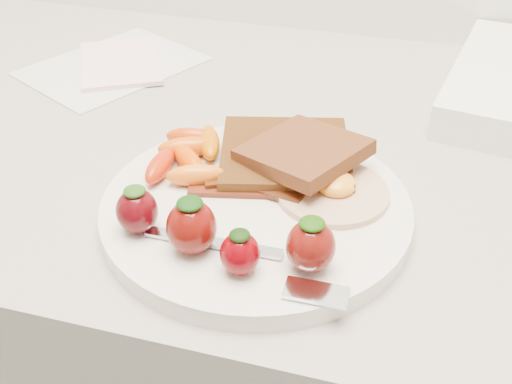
# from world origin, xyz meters

# --- Properties ---
(plate) EXTENTS (0.27, 0.27, 0.02)m
(plate) POSITION_xyz_m (0.01, 1.56, 0.91)
(plate) COLOR silver
(plate) RESTS_ON counter
(toast_lower) EXTENTS (0.15, 0.15, 0.01)m
(toast_lower) POSITION_xyz_m (0.02, 1.63, 0.93)
(toast_lower) COLOR #352006
(toast_lower) RESTS_ON plate
(toast_upper) EXTENTS (0.13, 0.13, 0.02)m
(toast_upper) POSITION_xyz_m (0.04, 1.61, 0.94)
(toast_upper) COLOR #3F1A0E
(toast_upper) RESTS_ON toast_lower
(fried_egg) EXTENTS (0.11, 0.11, 0.02)m
(fried_egg) POSITION_xyz_m (0.07, 1.58, 0.92)
(fried_egg) COLOR beige
(fried_egg) RESTS_ON plate
(bacon_strips) EXTENTS (0.11, 0.07, 0.01)m
(bacon_strips) POSITION_xyz_m (-0.00, 1.57, 0.92)
(bacon_strips) COLOR #430B02
(bacon_strips) RESTS_ON plate
(baby_carrots) EXTENTS (0.08, 0.11, 0.02)m
(baby_carrots) POSITION_xyz_m (-0.07, 1.60, 0.93)
(baby_carrots) COLOR #D64F08
(baby_carrots) RESTS_ON plate
(strawberries) EXTENTS (0.18, 0.06, 0.05)m
(strawberries) POSITION_xyz_m (-0.00, 1.48, 0.94)
(strawberries) COLOR #47040A
(strawberries) RESTS_ON plate
(fork) EXTENTS (0.17, 0.05, 0.00)m
(fork) POSITION_xyz_m (0.03, 1.48, 0.92)
(fork) COLOR silver
(fork) RESTS_ON plate
(paper_sheet) EXTENTS (0.23, 0.26, 0.00)m
(paper_sheet) POSITION_xyz_m (-0.25, 1.81, 0.90)
(paper_sheet) COLOR silver
(paper_sheet) RESTS_ON counter
(notepad) EXTENTS (0.15, 0.17, 0.01)m
(notepad) POSITION_xyz_m (-0.25, 1.81, 0.91)
(notepad) COLOR #FCC5D3
(notepad) RESTS_ON paper_sheet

